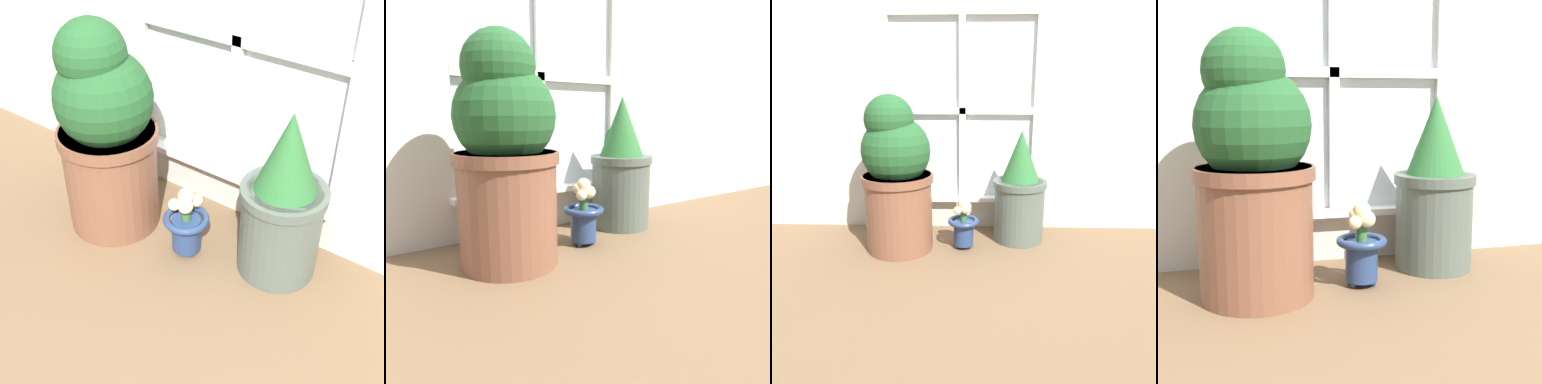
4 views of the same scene
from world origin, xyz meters
TOP-DOWN VIEW (x-y plane):
  - ground_plane at (0.00, 0.00)m, footprint 10.00×10.00m
  - potted_plant_left at (-0.32, 0.18)m, footprint 0.36×0.36m
  - potted_plant_right at (0.31, 0.32)m, footprint 0.28×0.28m
  - flower_vase at (0.02, 0.20)m, footprint 0.16×0.16m

SIDE VIEW (x-z plane):
  - ground_plane at x=0.00m, z-range 0.00..0.00m
  - flower_vase at x=0.02m, z-range -0.01..0.27m
  - potted_plant_right at x=0.31m, z-range -0.03..0.57m
  - potted_plant_left at x=-0.32m, z-range 0.00..0.78m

